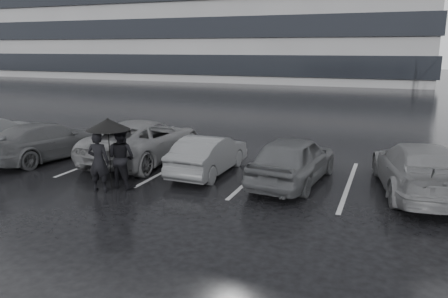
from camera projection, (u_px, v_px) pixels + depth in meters
ground at (206, 197)px, 11.45m from camera, size 160.00×160.00×0.00m
car_main at (293, 159)px, 12.55m from camera, size 2.09×4.27×1.40m
car_west_a at (209, 154)px, 13.57m from camera, size 1.34×3.67×1.20m
car_west_b at (144, 140)px, 15.07m from camera, size 2.41×5.16×1.43m
car_west_c at (47, 141)px, 15.31m from camera, size 2.62×4.75×1.30m
car_east at (419, 168)px, 11.65m from camera, size 2.71×5.01×1.38m
pedestrian_left at (99, 162)px, 11.81m from camera, size 0.66×0.50×1.65m
pedestrian_right at (121, 158)px, 12.11m from camera, size 0.88×0.71×1.71m
umbrella at (108, 124)px, 11.71m from camera, size 1.18×1.18×2.01m
stall_stripes at (214, 170)px, 14.01m from camera, size 19.72×5.00×0.00m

